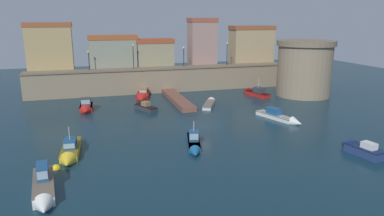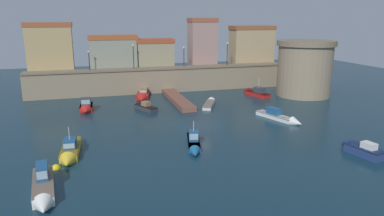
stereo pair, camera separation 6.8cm
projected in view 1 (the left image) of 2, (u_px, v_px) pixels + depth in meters
name	position (u px, v px, depth m)	size (l,w,h in m)	color
ground_plane	(200.00, 126.00, 40.75)	(115.66, 115.66, 0.00)	#112D3D
quay_wall	(163.00, 79.00, 59.48)	(42.88, 3.06, 4.04)	gray
old_town_backdrop	(160.00, 47.00, 61.18)	(42.39, 3.66, 8.18)	tan
fortress_tower	(304.00, 68.00, 55.91)	(8.94, 8.94, 8.62)	gray
pier_dock	(177.00, 99.00, 52.59)	(1.99, 13.24, 0.70)	brown
quay_lamp_0	(89.00, 57.00, 55.33)	(0.32, 0.32, 3.02)	black
quay_lamp_1	(133.00, 53.00, 57.09)	(0.32, 0.32, 3.85)	black
quay_lamp_2	(184.00, 53.00, 59.45)	(0.32, 0.32, 3.31)	black
quay_lamp_3	(227.00, 50.00, 61.48)	(0.32, 0.32, 3.88)	black
moored_boat_0	(143.00, 107.00, 48.07)	(3.06, 4.75, 1.43)	#333338
moored_boat_1	(360.00, 148.00, 32.36)	(2.15, 4.47, 1.61)	navy
moored_boat_2	(194.00, 144.00, 33.84)	(2.47, 6.06, 2.73)	#195689
moored_boat_3	(70.00, 151.00, 31.70)	(1.83, 6.67, 2.92)	gold
moored_boat_4	(254.00, 92.00, 56.88)	(2.80, 5.89, 3.18)	red
moored_boat_5	(280.00, 117.00, 43.00)	(3.32, 6.79, 1.64)	white
moored_boat_6	(210.00, 103.00, 50.74)	(3.87, 6.17, 1.08)	silver
moored_boat_7	(86.00, 107.00, 47.05)	(1.78, 4.26, 2.09)	red
moored_boat_8	(43.00, 188.00, 24.65)	(2.01, 6.66, 2.03)	white
moored_boat_9	(143.00, 95.00, 55.01)	(3.33, 7.43, 1.67)	red
mooring_buoy_0	(56.00, 169.00, 29.17)	(0.73, 0.73, 0.73)	yellow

